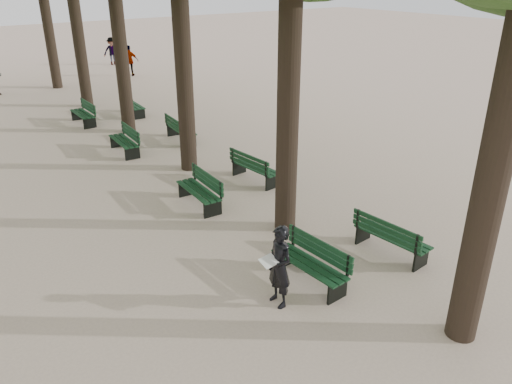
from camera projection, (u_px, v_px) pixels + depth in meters
ground at (321, 308)px, 9.60m from camera, size 120.00×120.00×0.00m
bench_left_0 at (309, 271)px, 10.27m from camera, size 0.68×1.83×0.92m
bench_left_1 at (199, 196)px, 13.65m from camera, size 0.67×1.83×0.92m
bench_left_2 at (124, 146)px, 17.58m from camera, size 0.67×1.83×0.92m
bench_left_3 at (83, 118)px, 20.89m from camera, size 0.57×1.80×0.92m
bench_right_0 at (391, 243)px, 11.31m from camera, size 0.72×1.84×0.92m
bench_right_1 at (255, 173)px, 15.24m from camera, size 0.73×1.84×0.92m
bench_right_2 at (181, 134)px, 18.81m from camera, size 0.74×1.85×0.92m
bench_right_3 at (133, 109)px, 22.19m from camera, size 0.68×1.83×0.92m
man_with_map at (279, 267)px, 9.39m from camera, size 0.61×0.68×1.67m
pedestrian_c at (130, 61)px, 30.11m from camera, size 1.07×0.92×1.81m
pedestrian_b at (112, 51)px, 33.69m from camera, size 1.20×0.51×1.80m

